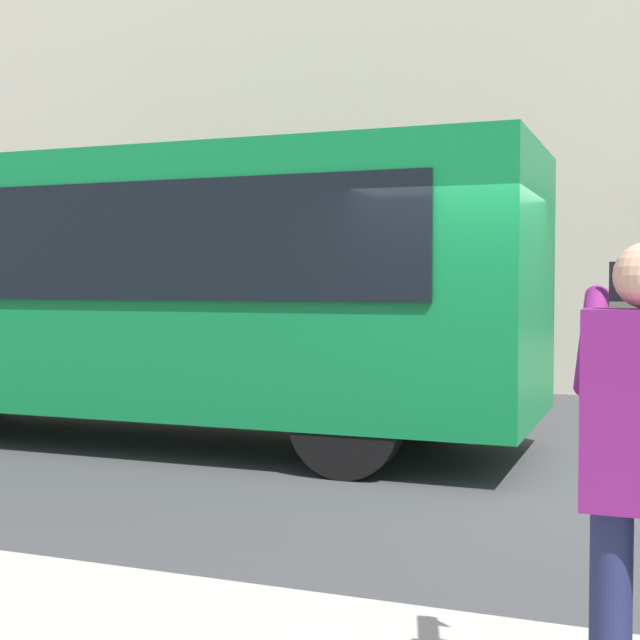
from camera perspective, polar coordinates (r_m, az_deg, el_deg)
ground_plane at (r=7.97m, az=11.75°, el=-10.08°), size 60.00×60.00×0.00m
building_facade_far at (r=15.14m, az=16.37°, el=18.71°), size 28.00×1.55×12.00m
red_bus at (r=10.15m, az=-12.52°, el=2.18°), size 9.05×2.54×3.08m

